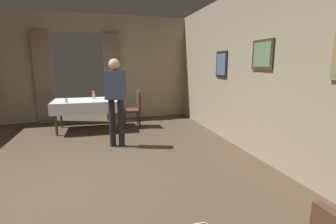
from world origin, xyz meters
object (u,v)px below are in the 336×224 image
at_px(dining_table_mid, 87,103).
at_px(glass_mid_b, 66,101).
at_px(glass_mid_c, 111,98).
at_px(chair_mid_right, 134,107).
at_px(person_waiter_by_doorway, 116,95).
at_px(flower_vase_mid, 94,95).

height_order(dining_table_mid, glass_mid_b, glass_mid_b).
distance_m(dining_table_mid, glass_mid_c, 0.62).
relative_size(chair_mid_right, glass_mid_c, 11.16).
xyz_separation_m(glass_mid_b, person_waiter_by_doorway, (1.05, -1.22, 0.23)).
distance_m(dining_table_mid, flower_vase_mid, 0.29).
distance_m(dining_table_mid, person_waiter_by_doorway, 1.69).
distance_m(flower_vase_mid, glass_mid_c, 0.50).
bearing_deg(chair_mid_right, glass_mid_c, -167.95).
height_order(flower_vase_mid, glass_mid_b, flower_vase_mid).
bearing_deg(glass_mid_c, chair_mid_right, 12.05).
xyz_separation_m(flower_vase_mid, glass_mid_b, (-0.60, -0.44, -0.07)).
distance_m(chair_mid_right, glass_mid_c, 0.66).
bearing_deg(dining_table_mid, glass_mid_b, -143.69).
relative_size(glass_mid_b, glass_mid_c, 1.06).
bearing_deg(glass_mid_c, glass_mid_b, -171.73).
bearing_deg(chair_mid_right, dining_table_mid, 178.05).
relative_size(flower_vase_mid, glass_mid_c, 2.47).
xyz_separation_m(chair_mid_right, glass_mid_c, (-0.59, -0.13, 0.28)).
bearing_deg(glass_mid_b, person_waiter_by_doorway, -49.29).
xyz_separation_m(chair_mid_right, person_waiter_by_doorway, (-0.55, -1.49, 0.51)).
relative_size(dining_table_mid, person_waiter_by_doorway, 0.91).
distance_m(chair_mid_right, glass_mid_b, 1.64).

